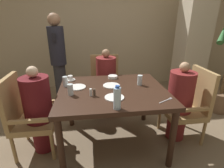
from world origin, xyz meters
The scene contains 23 objects.
ground_plane centered at (0.00, 0.00, 0.00)m, with size 16.00×16.00×0.00m, color #7A664C.
wall_back centered at (0.00, 2.19, 1.40)m, with size 8.00×0.06×2.80m.
pillar_stone centered at (1.79, 1.40, 1.35)m, with size 0.51×0.51×2.70m.
dining_table centered at (0.00, 0.00, 0.68)m, with size 1.28×1.08×0.77m.
chair_left_side centered at (-1.03, 0.00, 0.51)m, with size 0.49×0.49×0.98m.
diner_in_left_chair centered at (-0.88, 0.00, 0.56)m, with size 0.32×0.32×1.09m.
chair_far_side centered at (0.00, 0.93, 0.51)m, with size 0.49×0.49×0.98m.
diner_in_far_chair centered at (0.00, 0.78, 0.57)m, with size 0.32×0.32×1.12m.
chair_right_side centered at (1.03, 0.00, 0.51)m, with size 0.49×0.49×0.98m.
diner_in_right_chair centered at (0.88, 0.00, 0.55)m, with size 0.32×0.32×1.08m.
standing_host centered at (-0.82, 1.29, 0.89)m, with size 0.28×0.32×1.65m.
plate_main_left centered at (0.00, 0.12, 0.78)m, with size 0.21×0.21×0.01m.
plate_main_right centered at (-0.01, -0.23, 0.78)m, with size 0.21×0.21×0.01m.
plate_dessert_center centered at (-0.43, 0.12, 0.78)m, with size 0.21×0.21×0.01m.
teacup_with_saucer centered at (-0.53, 0.41, 0.80)m, with size 0.13×0.13×0.06m.
bowl_small centered at (0.06, 0.41, 0.79)m, with size 0.13×0.13×0.04m.
water_bottle centered at (-0.02, -0.47, 0.88)m, with size 0.07×0.07×0.24m.
glass_tall_near centered at (-0.57, 0.18, 0.84)m, with size 0.06×0.06×0.13m.
glass_tall_mid centered at (0.36, 0.11, 0.84)m, with size 0.06×0.06×0.13m.
glass_tall_far centered at (-0.48, -0.09, 0.84)m, with size 0.06×0.06×0.13m.
salt_shaker centered at (-0.26, -0.15, 0.82)m, with size 0.03×0.03×0.09m.
pepper_shaker centered at (-0.22, -0.15, 0.81)m, with size 0.03×0.03×0.08m.
fork_beside_plate centered at (0.53, -0.36, 0.78)m, with size 0.18×0.11×0.00m.
Camera 1 is at (-0.26, -1.91, 1.59)m, focal length 28.00 mm.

